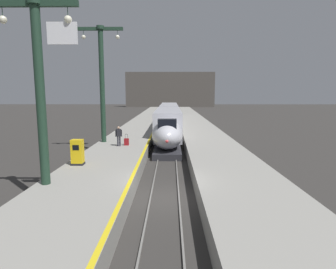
{
  "coord_description": "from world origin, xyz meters",
  "views": [
    {
      "loc": [
        0.31,
        -14.33,
        5.51
      ],
      "look_at": [
        0.06,
        11.15,
        1.8
      ],
      "focal_mm": 30.3,
      "sensor_mm": 36.0,
      "label": 1
    }
  ],
  "objects_px": {
    "station_column_mid": "(102,75)",
    "ticket_machine_yellow": "(77,153)",
    "passenger_near_edge": "(119,135)",
    "rolling_suitcase": "(126,142)",
    "station_column_near": "(40,73)",
    "highspeed_train_main": "(169,118)"
  },
  "relations": [
    {
      "from": "highspeed_train_main",
      "to": "ticket_machine_yellow",
      "type": "distance_m",
      "value": 23.91
    },
    {
      "from": "passenger_near_edge",
      "to": "rolling_suitcase",
      "type": "bearing_deg",
      "value": 32.51
    },
    {
      "from": "rolling_suitcase",
      "to": "passenger_near_edge",
      "type": "bearing_deg",
      "value": -147.49
    },
    {
      "from": "passenger_near_edge",
      "to": "station_column_near",
      "type": "bearing_deg",
      "value": -99.62
    },
    {
      "from": "highspeed_train_main",
      "to": "station_column_mid",
      "type": "distance_m",
      "value": 16.72
    },
    {
      "from": "station_column_mid",
      "to": "passenger_near_edge",
      "type": "height_order",
      "value": "station_column_mid"
    },
    {
      "from": "station_column_near",
      "to": "passenger_near_edge",
      "type": "bearing_deg",
      "value": 80.38
    },
    {
      "from": "station_column_near",
      "to": "station_column_mid",
      "type": "bearing_deg",
      "value": 90.27
    },
    {
      "from": "rolling_suitcase",
      "to": "ticket_machine_yellow",
      "type": "distance_m",
      "value": 7.06
    },
    {
      "from": "station_column_mid",
      "to": "rolling_suitcase",
      "type": "bearing_deg",
      "value": -36.68
    },
    {
      "from": "passenger_near_edge",
      "to": "rolling_suitcase",
      "type": "height_order",
      "value": "passenger_near_edge"
    },
    {
      "from": "station_column_near",
      "to": "rolling_suitcase",
      "type": "height_order",
      "value": "station_column_near"
    },
    {
      "from": "highspeed_train_main",
      "to": "rolling_suitcase",
      "type": "height_order",
      "value": "highspeed_train_main"
    },
    {
      "from": "station_column_near",
      "to": "passenger_near_edge",
      "type": "relative_size",
      "value": 5.18
    },
    {
      "from": "rolling_suitcase",
      "to": "ticket_machine_yellow",
      "type": "bearing_deg",
      "value": -106.72
    },
    {
      "from": "station_column_near",
      "to": "rolling_suitcase",
      "type": "bearing_deg",
      "value": 77.64
    },
    {
      "from": "station_column_near",
      "to": "passenger_near_edge",
      "type": "distance_m",
      "value": 11.25
    },
    {
      "from": "station_column_mid",
      "to": "highspeed_train_main",
      "type": "bearing_deg",
      "value": 68.19
    },
    {
      "from": "station_column_mid",
      "to": "ticket_machine_yellow",
      "type": "relative_size",
      "value": 6.45
    },
    {
      "from": "passenger_near_edge",
      "to": "ticket_machine_yellow",
      "type": "xyz_separation_m",
      "value": [
        -1.44,
        -6.37,
        -0.25
      ]
    },
    {
      "from": "passenger_near_edge",
      "to": "ticket_machine_yellow",
      "type": "relative_size",
      "value": 1.06
    },
    {
      "from": "station_column_near",
      "to": "station_column_mid",
      "type": "relative_size",
      "value": 0.85
    }
  ]
}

